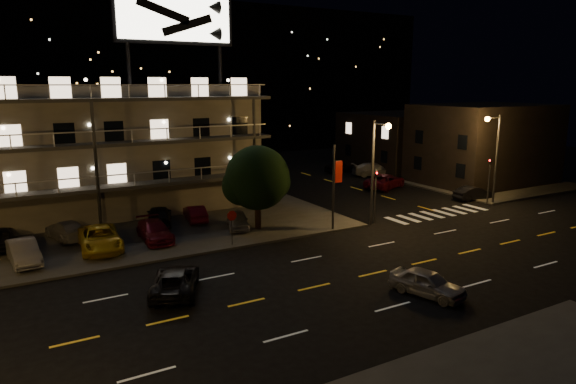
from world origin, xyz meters
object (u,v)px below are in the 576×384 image
lot_car_7 (67,230)px  side_car_0 (473,193)px  tree (257,180)px  lot_car_2 (100,238)px  lot_car_4 (238,220)px  road_car_west (175,280)px  road_car_east (427,283)px

lot_car_7 → side_car_0: (34.71, -5.08, -0.15)m
tree → lot_car_2: 11.43m
lot_car_4 → road_car_west: lot_car_4 is taller
lot_car_7 → lot_car_4: bearing=150.1°
lot_car_7 → road_car_west: (3.74, -12.46, -0.13)m
road_car_east → road_car_west: (-11.13, 6.78, -0.01)m
lot_car_7 → road_car_west: size_ratio=0.92×
side_car_0 → road_car_east: (-19.84, -14.16, 0.03)m
tree → side_car_0: tree is taller
lot_car_2 → side_car_0: (33.13, -1.53, -0.25)m
lot_car_2 → lot_car_7: (-1.58, 3.55, -0.10)m
tree → lot_car_4: 3.38m
lot_car_4 → side_car_0: 23.40m
lot_car_7 → side_car_0: bearing=158.5°
lot_car_4 → side_car_0: lot_car_4 is taller
lot_car_4 → side_car_0: (23.34, -1.66, -0.13)m
lot_car_2 → side_car_0: 33.17m
tree → road_car_east: (2.25, -15.05, -3.15)m
road_car_west → road_car_east: bearing=172.7°
tree → road_car_east: 15.54m
lot_car_4 → road_car_east: lot_car_4 is taller
lot_car_7 → side_car_0: size_ratio=1.13×
tree → lot_car_2: tree is taller
lot_car_2 → road_car_west: (2.16, -8.91, -0.23)m
lot_car_4 → road_car_east: (3.50, -15.82, -0.10)m
side_car_0 → road_car_west: bearing=109.0°
tree → lot_car_4: bearing=148.6°
lot_car_7 → road_car_west: bearing=93.6°
lot_car_2 → tree: bearing=0.4°
tree → lot_car_7: bearing=161.7°
tree → lot_car_4: (-1.25, 0.76, -3.05)m
lot_car_4 → side_car_0: size_ratio=0.94×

